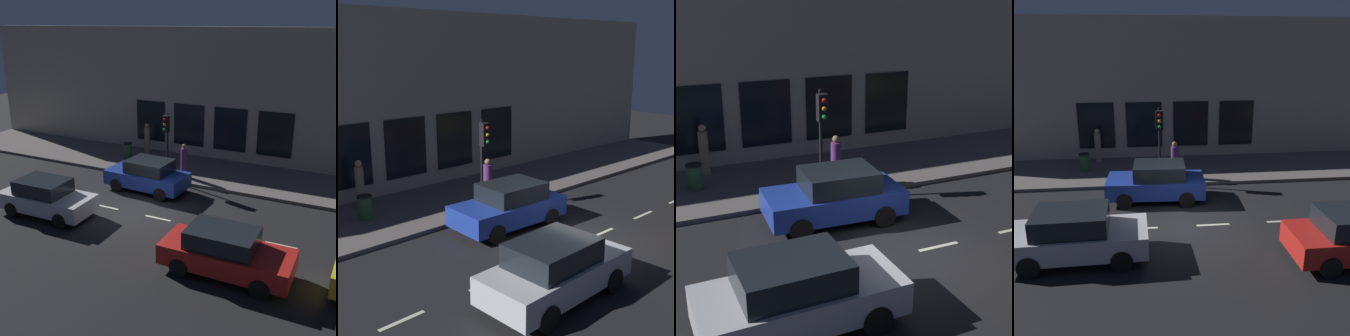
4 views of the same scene
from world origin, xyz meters
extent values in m
plane|color=black|center=(0.00, 0.00, 0.00)|extent=(60.00, 60.00, 0.00)
cube|color=#5B5654|center=(6.25, 0.00, 0.07)|extent=(4.50, 32.00, 0.15)
cube|color=#B2A893|center=(8.80, 0.00, 3.82)|extent=(0.60, 32.00, 7.65)
cube|color=black|center=(8.47, -3.90, 2.00)|extent=(0.04, 1.96, 2.51)
cube|color=black|center=(8.47, -1.30, 2.00)|extent=(0.04, 1.96, 2.51)
cube|color=black|center=(8.47, 1.30, 2.00)|extent=(0.04, 1.96, 2.51)
cube|color=black|center=(8.47, 3.90, 2.00)|extent=(0.04, 1.96, 2.51)
cube|color=beige|center=(0.00, -6.20, 0.00)|extent=(0.12, 1.20, 0.01)
cube|color=beige|center=(0.00, -3.60, 0.00)|extent=(0.12, 1.20, 0.01)
cube|color=beige|center=(0.00, -1.00, 0.00)|extent=(0.12, 1.20, 0.01)
cube|color=beige|center=(0.00, 1.60, 0.00)|extent=(0.12, 1.20, 0.01)
cube|color=beige|center=(0.00, 4.20, 0.00)|extent=(0.12, 1.20, 0.01)
cube|color=beige|center=(0.00, 6.80, 0.00)|extent=(0.12, 1.20, 0.01)
cylinder|color=black|center=(4.30, 0.66, 1.87)|extent=(0.10, 0.10, 3.43)
cube|color=black|center=(4.12, 0.66, 3.06)|extent=(0.26, 0.32, 0.84)
sphere|color=red|center=(3.98, 0.66, 3.32)|extent=(0.15, 0.15, 0.15)
sphere|color=gold|center=(3.98, 0.66, 3.06)|extent=(0.15, 0.15, 0.15)
sphere|color=green|center=(3.98, 0.66, 2.81)|extent=(0.15, 0.15, 0.15)
cube|color=#B7B7BC|center=(-1.75, 3.43, 0.63)|extent=(1.85, 4.14, 0.70)
cube|color=black|center=(-1.75, 3.59, 1.28)|extent=(1.60, 2.16, 0.60)
cylinder|color=black|center=(-0.90, 2.17, 0.32)|extent=(0.23, 0.64, 0.64)
cylinder|color=black|center=(-2.54, 2.14, 0.32)|extent=(0.23, 0.64, 0.64)
cylinder|color=black|center=(-0.95, 4.72, 0.32)|extent=(0.23, 0.64, 0.64)
cylinder|color=black|center=(-2.59, 4.69, 0.32)|extent=(0.23, 0.64, 0.64)
cube|color=#1E389E|center=(2.59, 0.94, 0.63)|extent=(2.03, 4.07, 0.70)
cube|color=black|center=(2.58, 0.78, 1.28)|extent=(1.71, 2.15, 0.60)
cylinder|color=black|center=(1.80, 2.22, 0.32)|extent=(0.25, 0.65, 0.64)
cylinder|color=black|center=(3.51, 2.13, 0.32)|extent=(0.25, 0.65, 0.64)
cylinder|color=black|center=(1.68, -0.25, 0.32)|extent=(0.25, 0.65, 0.64)
cylinder|color=black|center=(3.39, -0.33, 0.32)|extent=(0.25, 0.65, 0.64)
cube|color=red|center=(-2.68, -4.94, 0.63)|extent=(1.80, 4.31, 0.70)
cube|color=black|center=(-2.68, -4.77, 1.28)|extent=(1.58, 2.24, 0.60)
cylinder|color=black|center=(-1.84, -6.27, 0.32)|extent=(0.22, 0.64, 0.64)
cylinder|color=black|center=(-3.51, -6.27, 0.32)|extent=(0.22, 0.64, 0.64)
cylinder|color=black|center=(-1.84, -3.60, 0.32)|extent=(0.22, 0.64, 0.64)
cylinder|color=black|center=(-3.52, -3.60, 0.32)|extent=(0.22, 0.64, 0.64)
cylinder|color=gray|center=(7.81, 3.81, 0.94)|extent=(0.42, 0.42, 1.57)
sphere|color=tan|center=(7.81, 3.81, 1.85)|extent=(0.25, 0.25, 0.25)
cube|color=tan|center=(7.85, 3.70, 1.85)|extent=(0.08, 0.06, 0.07)
cylinder|color=#5B2D70|center=(4.79, -0.05, 0.92)|extent=(0.49, 0.49, 1.54)
sphere|color=#936B4C|center=(4.79, -0.05, 1.81)|extent=(0.24, 0.24, 0.24)
cube|color=#936B4C|center=(4.86, -0.14, 1.81)|extent=(0.08, 0.07, 0.07)
cylinder|color=#2D5633|center=(6.39, 4.37, 0.56)|extent=(0.50, 0.50, 0.82)
cylinder|color=black|center=(6.39, 4.37, 1.00)|extent=(0.53, 0.53, 0.06)
camera|label=1|loc=(-14.39, -8.57, 7.94)|focal=45.16mm
camera|label=2|loc=(-8.74, 11.78, 6.11)|focal=50.97mm
camera|label=3|loc=(-9.84, 6.00, 6.36)|focal=53.49mm
camera|label=4|loc=(-11.90, 1.45, 6.12)|focal=39.74mm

